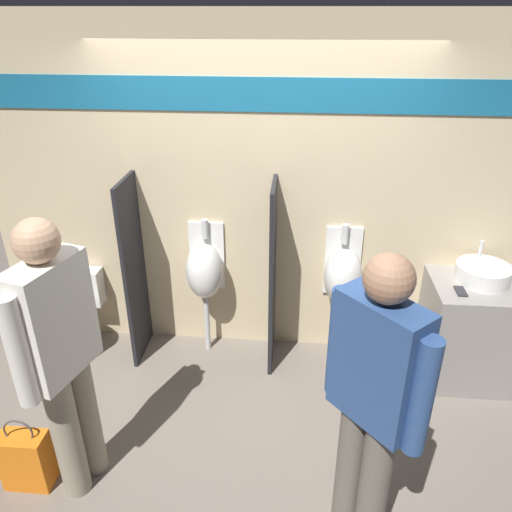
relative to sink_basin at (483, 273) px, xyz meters
name	(u,v)px	position (x,y,z in m)	size (l,w,h in m)	color
ground_plane	(254,382)	(-1.70, -0.33, -0.90)	(16.00, 16.00, 0.00)	#70665B
display_wall	(261,196)	(-1.70, 0.27, 0.46)	(4.44, 0.07, 2.70)	beige
sink_counter	(479,331)	(0.05, -0.06, -0.48)	(0.84, 0.61, 0.84)	gray
sink_basin	(483,273)	(0.00, 0.00, 0.00)	(0.40, 0.40, 0.27)	white
cell_phone	(461,291)	(-0.20, -0.18, -0.06)	(0.07, 0.14, 0.01)	#232328
divider_near_counter	(134,272)	(-2.70, 0.01, -0.12)	(0.03, 0.47, 1.56)	black
divider_mid	(272,278)	(-1.59, 0.01, -0.12)	(0.03, 0.47, 1.56)	black
urinal_near_counter	(205,271)	(-2.14, 0.10, -0.13)	(0.30, 0.30, 1.18)	silver
urinal_far	(343,276)	(-1.03, 0.10, -0.13)	(0.30, 0.30, 1.18)	silver
toilet	(75,320)	(-3.26, -0.03, -0.60)	(0.39, 0.52, 0.85)	white
person_in_vest	(373,398)	(-1.00, -1.50, 0.07)	(0.45, 0.48, 1.76)	#666056
person_with_lanyard	(61,353)	(-2.68, -1.31, 0.08)	(0.31, 0.61, 1.79)	gray
shopping_bag	(26,459)	(-3.01, -1.39, -0.70)	(0.29, 0.16, 0.53)	orange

